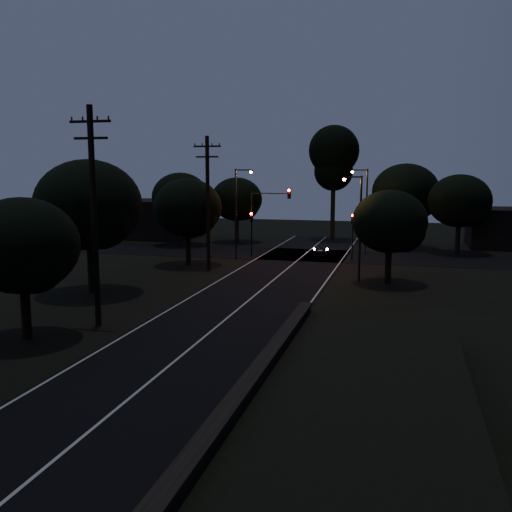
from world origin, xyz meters
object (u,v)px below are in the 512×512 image
Objects in this scene: signal_right at (353,228)px; streetlight_a at (238,207)px; tall_pine at (334,157)px; signal_left at (252,226)px; streetlight_c at (358,221)px; car at (320,251)px; signal_mast at (269,210)px; utility_pole_far at (208,201)px; utility_pole_mid at (94,213)px; streetlight_b at (364,205)px.

signal_right is 0.51× the size of streetlight_a.
tall_pine is 17.29m from signal_left.
streetlight_c reaches higher than car.
signal_mast is 13.28m from streetlight_c.
car is (6.93, 3.16, -4.12)m from streetlight_a.
signal_left is 9.20m from signal_right.
signal_right is (10.60, 7.99, -2.65)m from utility_pole_far.
utility_pole_mid is at bearing -128.26° from streetlight_c.
signal_mast is at bearing 8.10° from car.
tall_pine is 2.07× the size of signal_mast.
utility_pole_mid is 23.04m from streetlight_a.
signal_left reaches higher than car.
signal_right is 0.51× the size of streetlight_b.
streetlight_c reaches higher than signal_left.
streetlight_a reaches higher than signal_right.
streetlight_a is 1.07× the size of streetlight_c.
utility_pole_mid is at bearing -112.99° from signal_right.
car is (-3.68, -2.84, -4.12)m from streetlight_b.
signal_mast is 0.83× the size of streetlight_c.
tall_pine is 4.28× the size of car.
streetlight_a is at bearing 144.31° from streetlight_c.
utility_pole_far is 2.56× the size of signal_right.
streetlight_c is (10.43, -9.99, 1.51)m from signal_left.
tall_pine reaches higher than signal_mast.
signal_left is 0.55× the size of streetlight_c.
car is (-4.21, 11.16, -3.84)m from streetlight_c.
utility_pole_mid is at bearing -111.30° from streetlight_b.
signal_right is 0.55× the size of streetlight_c.
streetlight_c is (11.14, -8.00, -0.29)m from streetlight_a.
streetlight_b is (11.31, 29.00, -1.10)m from utility_pole_mid.
streetlight_a is at bearing 83.41° from utility_pole_far.
tall_pine is at bearing 69.54° from signal_left.
car is at bearing 158.54° from signal_right.
utility_pole_far is 6.10m from streetlight_a.
tall_pine reaches higher than streetlight_a.
signal_left is (-5.60, -15.01, -6.49)m from tall_pine.
streetlight_b is 6.21m from car.
utility_pole_mid is 3.64× the size of car.
signal_left is at bearing 136.24° from streetlight_c.
signal_left is at bearing 4.33° from car.
tall_pine is (7.00, 23.00, 3.84)m from utility_pole_far.
tall_pine is 18.73m from streetlight_a.
car is (6.22, 1.17, -2.32)m from signal_left.
signal_mast is at bearing 0.13° from signal_left.
signal_right is 3.95m from car.
streetlight_c is (0.52, -14.00, -0.29)m from streetlight_b.
streetlight_c is (1.23, -9.99, 1.51)m from signal_right.
streetlight_b is at bearing -68.62° from tall_pine.
signal_right is (3.60, -15.01, -6.49)m from tall_pine.
signal_right reaches higher than car.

